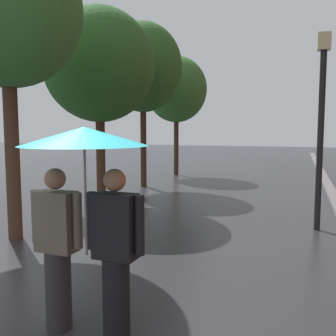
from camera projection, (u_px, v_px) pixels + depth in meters
name	position (u px, v px, depth m)	size (l,w,h in m)	color
ground_plane	(79.00, 315.00, 4.21)	(80.00, 80.00, 0.00)	#2D2D33
kerb_strip	(329.00, 188.00, 12.62)	(0.30, 36.00, 0.12)	slate
street_tree_0	(6.00, 11.00, 6.73)	(2.63, 2.63, 5.43)	#473323
street_tree_1	(99.00, 65.00, 10.30)	(2.97, 2.97, 5.21)	#473323
street_tree_2	(143.00, 68.00, 13.08)	(2.65, 2.65, 5.57)	#473323
street_tree_3	(176.00, 90.00, 16.45)	(2.59, 2.59, 5.05)	#473323
couple_under_umbrella	(85.00, 193.00, 3.69)	(1.25, 1.22, 2.04)	#2D2D33
street_lamp_post	(321.00, 116.00, 7.51)	(0.24, 0.24, 3.82)	black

